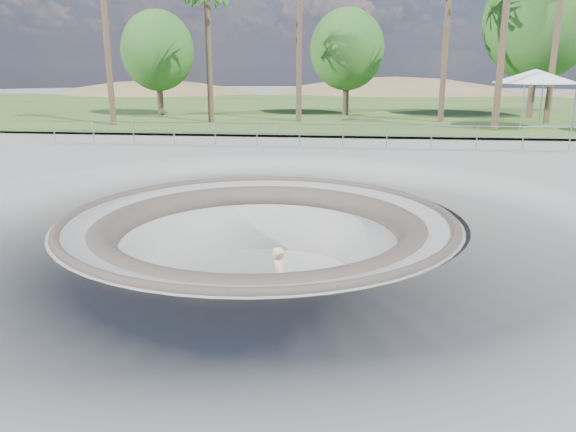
{
  "coord_description": "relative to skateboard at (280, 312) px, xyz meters",
  "views": [
    {
      "loc": [
        2.29,
        -13.99,
        3.91
      ],
      "look_at": [
        0.7,
        0.57,
        -0.1
      ],
      "focal_mm": 35.0,
      "sensor_mm": 36.0,
      "label": 1
    }
  ],
  "objects": [
    {
      "name": "skate_bowl",
      "position": [
        -0.77,
        1.77,
        0.01
      ],
      "size": [
        14.0,
        14.0,
        4.1
      ],
      "color": "gray",
      "rests_on": "ground"
    },
    {
      "name": "safety_railing",
      "position": [
        -0.77,
        13.77,
        2.53
      ],
      "size": [
        25.0,
        0.06,
        1.03
      ],
      "color": "gray",
      "rests_on": "ground"
    },
    {
      "name": "bushy_tree_right",
      "position": [
        13.65,
        27.91,
        8.44
      ],
      "size": [
        7.18,
        6.53,
        10.36
      ],
      "color": "brown",
      "rests_on": "ground"
    },
    {
      "name": "distant_hills",
      "position": [
        3.01,
        58.94,
        -5.19
      ],
      "size": [
        103.2,
        45.0,
        28.6
      ],
      "color": "brown",
      "rests_on": "ground"
    },
    {
      "name": "ground",
      "position": [
        -0.77,
        1.77,
        1.83
      ],
      "size": [
        180.0,
        180.0,
        0.0
      ],
      "primitive_type": "plane",
      "color": "gray",
      "rests_on": "ground"
    },
    {
      "name": "skater",
      "position": [
        0.0,
        0.0,
        0.82
      ],
      "size": [
        0.5,
        0.65,
        1.61
      ],
      "primitive_type": "imported",
      "rotation": [
        0.0,
        0.0,
        1.78
      ],
      "color": "beige",
      "rests_on": "skateboard"
    },
    {
      "name": "skateboard",
      "position": [
        0.0,
        0.0,
        0.0
      ],
      "size": [
        0.83,
        0.46,
        0.08
      ],
      "color": "olive",
      "rests_on": "ground"
    },
    {
      "name": "bushy_tree_left",
      "position": [
        -11.97,
        27.35,
        6.54
      ],
      "size": [
        5.08,
        4.61,
        7.32
      ],
      "color": "brown",
      "rests_on": "ground"
    },
    {
      "name": "grass_strip",
      "position": [
        -0.77,
        35.77,
        2.05
      ],
      "size": [
        180.0,
        36.0,
        0.12
      ],
      "color": "#345823",
      "rests_on": "ground"
    },
    {
      "name": "bushy_tree_mid",
      "position": [
        1.2,
        28.83,
        6.63
      ],
      "size": [
        5.17,
        4.7,
        7.46
      ],
      "color": "brown",
      "rests_on": "ground"
    },
    {
      "name": "canopy_white",
      "position": [
        11.87,
        21.66,
        5.01
      ],
      "size": [
        6.3,
        6.3,
        3.3
      ],
      "color": "gray",
      "rests_on": "ground"
    }
  ]
}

